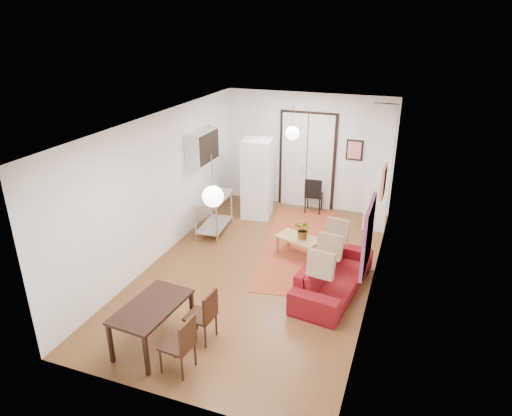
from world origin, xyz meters
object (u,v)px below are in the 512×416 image
(fridge, at_px, (257,179))
(dining_chair_far, at_px, (180,337))
(coffee_table, at_px, (298,240))
(black_side_chair, at_px, (315,191))
(sofa, at_px, (333,275))
(dining_chair_near, at_px, (202,308))
(kitchen_counter, at_px, (214,209))
(dining_table, at_px, (152,310))

(fridge, bearing_deg, dining_chair_far, -89.34)
(coffee_table, xyz_separation_m, black_side_chair, (-0.24, 2.42, 0.19))
(sofa, xyz_separation_m, dining_chair_far, (-1.62, -2.62, 0.17))
(coffee_table, height_order, dining_chair_near, dining_chair_near)
(coffee_table, height_order, kitchen_counter, kitchen_counter)
(fridge, xyz_separation_m, dining_table, (0.21, -5.07, -0.35))
(dining_table, xyz_separation_m, dining_chair_near, (0.60, 0.43, -0.12))
(coffee_table, bearing_deg, kitchen_counter, 169.00)
(kitchen_counter, xyz_separation_m, dining_table, (0.80, -3.85, 0.05))
(black_side_chair, bearing_deg, coffee_table, 91.77)
(coffee_table, bearing_deg, sofa, -49.28)
(kitchen_counter, height_order, dining_table, kitchen_counter)
(dining_table, bearing_deg, coffee_table, 69.65)
(coffee_table, distance_m, kitchen_counter, 2.13)
(sofa, xyz_separation_m, coffee_table, (-0.94, 1.10, 0.02))
(dining_table, relative_size, dining_chair_far, 1.52)
(coffee_table, xyz_separation_m, dining_table, (-1.28, -3.45, 0.27))
(sofa, relative_size, black_side_chair, 2.39)
(coffee_table, xyz_separation_m, dining_chair_near, (-0.68, -3.01, 0.15))
(coffee_table, bearing_deg, fridge, 132.57)
(dining_table, bearing_deg, black_side_chair, 79.92)
(dining_chair_near, distance_m, black_side_chair, 5.45)
(coffee_table, relative_size, kitchen_counter, 0.84)
(coffee_table, relative_size, dining_chair_near, 1.18)
(dining_chair_near, xyz_separation_m, dining_chair_far, (0.00, -0.70, 0.00))
(coffee_table, height_order, dining_table, dining_table)
(fridge, xyz_separation_m, dining_chair_near, (0.81, -4.63, -0.47))
(sofa, relative_size, kitchen_counter, 1.83)
(kitchen_counter, height_order, dining_chair_far, kitchen_counter)
(fridge, bearing_deg, kitchen_counter, -123.86)
(dining_chair_far, bearing_deg, black_side_chair, -179.53)
(sofa, xyz_separation_m, dining_chair_near, (-1.62, -1.92, 0.17))
(kitchen_counter, xyz_separation_m, black_side_chair, (1.85, 2.02, -0.02))
(coffee_table, bearing_deg, black_side_chair, 95.55)
(sofa, distance_m, dining_chair_far, 3.08)
(sofa, bearing_deg, dining_chair_near, 147.73)
(coffee_table, distance_m, fridge, 2.29)
(kitchen_counter, height_order, dining_chair_near, kitchen_counter)
(dining_chair_near, bearing_deg, dining_table, -49.60)
(dining_table, bearing_deg, fridge, 92.40)
(fridge, bearing_deg, black_side_chair, 24.45)
(dining_chair_far, distance_m, black_side_chair, 6.15)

